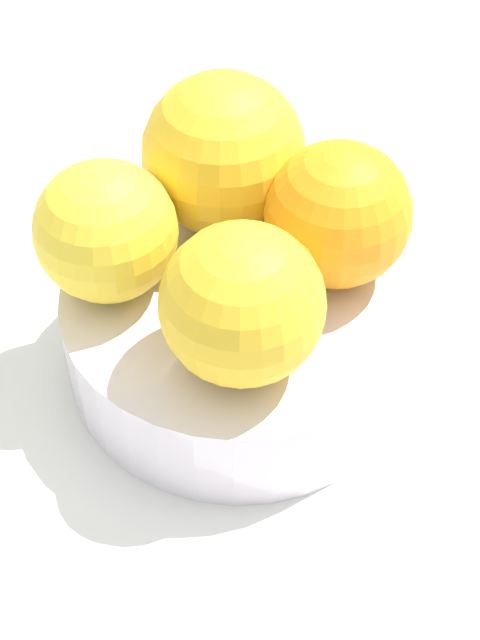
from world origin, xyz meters
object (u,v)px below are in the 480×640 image
(orange_in_bowl_3, at_px, (106,231))
(orange_in_bowl_2, at_px, (338,215))
(orange_in_bowl_0, at_px, (224,154))
(orange_in_bowl_1, at_px, (242,304))
(fruit_bowl, at_px, (240,329))

(orange_in_bowl_3, bearing_deg, orange_in_bowl_2, 142.31)
(orange_in_bowl_0, xyz_separation_m, orange_in_bowl_1, (0.06, 0.08, -0.00))
(fruit_bowl, xyz_separation_m, orange_in_bowl_3, (0.04, -0.05, 0.06))
(orange_in_bowl_0, bearing_deg, orange_in_bowl_3, -0.95)
(fruit_bowl, relative_size, orange_in_bowl_1, 2.45)
(orange_in_bowl_0, xyz_separation_m, orange_in_bowl_2, (-0.01, 0.07, -0.01))
(orange_in_bowl_2, bearing_deg, fruit_bowl, -24.27)
(orange_in_bowl_2, relative_size, orange_in_bowl_3, 1.04)
(fruit_bowl, bearing_deg, orange_in_bowl_2, 155.73)
(fruit_bowl, bearing_deg, orange_in_bowl_1, 48.24)
(fruit_bowl, relative_size, orange_in_bowl_0, 2.15)
(fruit_bowl, distance_m, orange_in_bowl_0, 0.09)
(fruit_bowl, height_order, orange_in_bowl_2, orange_in_bowl_2)
(orange_in_bowl_3, bearing_deg, orange_in_bowl_0, 179.05)
(fruit_bowl, distance_m, orange_in_bowl_1, 0.08)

